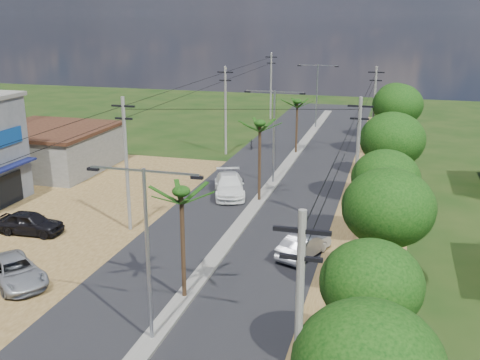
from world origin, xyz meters
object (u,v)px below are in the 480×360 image
object	(u,v)px
car_white_far	(229,186)
car_parked_dark	(30,223)
car_silver_mid	(304,246)
car_parked_silver	(15,272)

from	to	relation	value
car_white_far	car_parked_dark	world-z (taller)	car_white_far
car_silver_mid	car_parked_dark	bearing A→B (deg)	25.41
car_white_far	car_parked_silver	bearing A→B (deg)	-129.71
car_silver_mid	car_white_far	bearing A→B (deg)	-31.38
car_parked_silver	car_white_far	bearing A→B (deg)	13.70
car_white_far	car_parked_silver	size ratio (longest dim) A/B	1.13
car_parked_dark	car_parked_silver	bearing A→B (deg)	-153.01
car_silver_mid	car_parked_silver	xyz separation A→B (m)	(-14.41, -7.68, -0.01)
car_white_far	car_parked_dark	distance (m)	15.36
car_silver_mid	car_parked_silver	world-z (taller)	car_silver_mid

